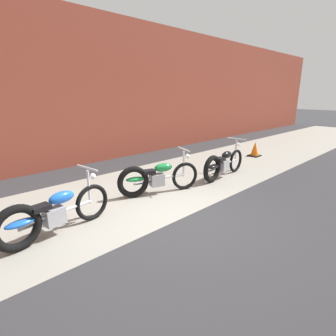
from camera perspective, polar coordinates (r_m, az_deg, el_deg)
The scene contains 7 objects.
ground_plane at distance 4.96m, azimuth 2.04°, elevation -11.36°, with size 80.00×80.00×0.00m, color #2D2D30.
sidewalk_slab at distance 6.20m, azimuth -9.65°, elevation -5.82°, with size 36.00×3.50×0.01m, color gray.
brick_building_wall at distance 8.86m, azimuth -23.53°, elevation 15.35°, with size 36.00×0.50×4.77m, color brown.
motorcycle_blue at distance 4.68m, azimuth -24.40°, elevation -9.21°, with size 2.00×0.58×1.03m.
motorcycle_green at distance 6.05m, azimuth -3.11°, elevation -2.15°, with size 1.93×0.88×1.03m.
motorcycle_black at distance 7.38m, azimuth 11.62°, elevation 0.84°, with size 2.01×0.58×1.03m.
traffic_cone at distance 10.37m, azimuth 18.35°, elevation 3.81°, with size 0.40×0.40×0.55m.
Camera 1 is at (-3.16, -3.07, 2.26)m, focal length 28.04 mm.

